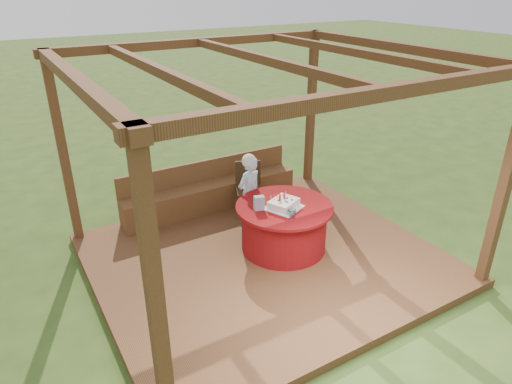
{
  "coord_description": "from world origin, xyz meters",
  "views": [
    {
      "loc": [
        -2.87,
        -4.57,
        3.64
      ],
      "look_at": [
        0.0,
        0.25,
        1.0
      ],
      "focal_mm": 32.0,
      "sensor_mm": 36.0,
      "label": 1
    }
  ],
  "objects_px": {
    "bench": "(211,193)",
    "chair": "(249,186)",
    "table": "(284,227)",
    "gift_bag": "(259,203)",
    "elderly_woman": "(249,192)",
    "birthday_cake": "(284,204)",
    "drinking_glass": "(292,213)"
  },
  "relations": [
    {
      "from": "birthday_cake",
      "to": "bench",
      "type": "bearing_deg",
      "value": 99.43
    },
    {
      "from": "drinking_glass",
      "to": "bench",
      "type": "bearing_deg",
      "value": 96.78
    },
    {
      "from": "chair",
      "to": "elderly_woman",
      "type": "bearing_deg",
      "value": -119.33
    },
    {
      "from": "bench",
      "to": "birthday_cake",
      "type": "xyz_separation_m",
      "value": [
        0.29,
        -1.72,
        0.47
      ]
    },
    {
      "from": "gift_bag",
      "to": "bench",
      "type": "bearing_deg",
      "value": 103.64
    },
    {
      "from": "drinking_glass",
      "to": "birthday_cake",
      "type": "bearing_deg",
      "value": 79.66
    },
    {
      "from": "table",
      "to": "gift_bag",
      "type": "distance_m",
      "value": 0.57
    },
    {
      "from": "gift_bag",
      "to": "drinking_glass",
      "type": "xyz_separation_m",
      "value": [
        0.26,
        -0.4,
        -0.05
      ]
    },
    {
      "from": "bench",
      "to": "elderly_woman",
      "type": "height_order",
      "value": "elderly_woman"
    },
    {
      "from": "birthday_cake",
      "to": "gift_bag",
      "type": "height_order",
      "value": "gift_bag"
    },
    {
      "from": "elderly_woman",
      "to": "gift_bag",
      "type": "bearing_deg",
      "value": -108.68
    },
    {
      "from": "gift_bag",
      "to": "drinking_glass",
      "type": "distance_m",
      "value": 0.48
    },
    {
      "from": "table",
      "to": "elderly_woman",
      "type": "bearing_deg",
      "value": 100.82
    },
    {
      "from": "table",
      "to": "birthday_cake",
      "type": "distance_m",
      "value": 0.4
    },
    {
      "from": "table",
      "to": "bench",
      "type": "bearing_deg",
      "value": 101.33
    },
    {
      "from": "table",
      "to": "birthday_cake",
      "type": "relative_size",
      "value": 2.36
    },
    {
      "from": "chair",
      "to": "table",
      "type": "bearing_deg",
      "value": -96.17
    },
    {
      "from": "chair",
      "to": "drinking_glass",
      "type": "distance_m",
      "value": 1.57
    },
    {
      "from": "bench",
      "to": "table",
      "type": "relative_size",
      "value": 2.22
    },
    {
      "from": "bench",
      "to": "elderly_woman",
      "type": "bearing_deg",
      "value": -78.27
    },
    {
      "from": "table",
      "to": "gift_bag",
      "type": "bearing_deg",
      "value": 167.69
    },
    {
      "from": "bench",
      "to": "chair",
      "type": "distance_m",
      "value": 0.68
    },
    {
      "from": "elderly_woman",
      "to": "bench",
      "type": "bearing_deg",
      "value": 101.73
    },
    {
      "from": "bench",
      "to": "chair",
      "type": "relative_size",
      "value": 3.5
    },
    {
      "from": "table",
      "to": "birthday_cake",
      "type": "height_order",
      "value": "birthday_cake"
    },
    {
      "from": "table",
      "to": "chair",
      "type": "relative_size",
      "value": 1.58
    },
    {
      "from": "elderly_woman",
      "to": "chair",
      "type": "bearing_deg",
      "value": 60.67
    },
    {
      "from": "bench",
      "to": "birthday_cake",
      "type": "height_order",
      "value": "birthday_cake"
    },
    {
      "from": "bench",
      "to": "birthday_cake",
      "type": "distance_m",
      "value": 1.81
    },
    {
      "from": "table",
      "to": "birthday_cake",
      "type": "xyz_separation_m",
      "value": [
        -0.05,
        -0.05,
        0.39
      ]
    },
    {
      "from": "bench",
      "to": "birthday_cake",
      "type": "relative_size",
      "value": 5.23
    },
    {
      "from": "chair",
      "to": "birthday_cake",
      "type": "bearing_deg",
      "value": -98.14
    }
  ]
}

